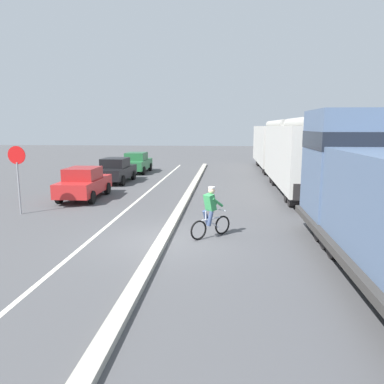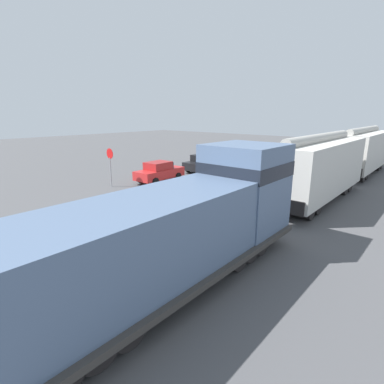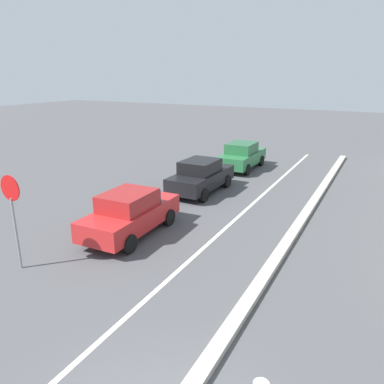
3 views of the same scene
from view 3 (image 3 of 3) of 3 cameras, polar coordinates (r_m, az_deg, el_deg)
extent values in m
cube|color=#B2AD9E|center=(11.14, 11.09, -12.33)|extent=(0.36, 36.00, 0.16)
cube|color=silver|center=(11.96, -0.15, -10.18)|extent=(0.14, 36.00, 0.01)
cube|color=red|center=(13.66, -9.25, -3.70)|extent=(1.81, 4.24, 0.70)
cube|color=maroon|center=(13.32, -9.76, -1.30)|extent=(1.55, 1.94, 0.60)
cube|color=#1E232D|center=(14.11, -7.39, -0.32)|extent=(1.43, 0.16, 0.51)
cylinder|color=black|center=(15.21, -8.87, -2.84)|extent=(0.24, 0.65, 0.64)
cylinder|color=black|center=(14.39, -3.56, -3.86)|extent=(0.24, 0.65, 0.64)
cylinder|color=black|center=(13.33, -15.27, -6.29)|extent=(0.24, 0.65, 0.64)
cylinder|color=black|center=(12.39, -9.57, -7.78)|extent=(0.24, 0.65, 0.64)
cube|color=black|center=(18.31, 1.42, 2.05)|extent=(1.78, 4.23, 0.70)
cube|color=black|center=(18.02, 1.21, 3.93)|extent=(1.54, 1.93, 0.60)
cube|color=#1E232D|center=(18.90, 2.62, 4.41)|extent=(1.43, 0.15, 0.51)
cylinder|color=black|center=(19.88, 1.08, 2.26)|extent=(0.23, 0.64, 0.64)
cylinder|color=black|center=(19.21, 5.34, 1.64)|extent=(0.23, 0.64, 0.64)
cylinder|color=black|center=(17.71, -2.86, 0.31)|extent=(0.23, 0.64, 0.64)
cylinder|color=black|center=(16.95, 1.80, -0.47)|extent=(0.23, 0.64, 0.64)
cube|color=#286B3D|center=(23.07, 7.63, 5.16)|extent=(1.71, 4.21, 0.70)
cube|color=#225B34|center=(22.80, 7.56, 6.69)|extent=(1.51, 1.90, 0.60)
cube|color=#1E232D|center=(23.73, 8.40, 6.96)|extent=(1.43, 0.12, 0.51)
cylinder|color=black|center=(24.61, 6.88, 5.14)|extent=(0.22, 0.64, 0.64)
cylinder|color=black|center=(24.10, 10.48, 4.71)|extent=(0.22, 0.64, 0.64)
cylinder|color=black|center=(22.25, 4.47, 3.88)|extent=(0.22, 0.64, 0.64)
cylinder|color=black|center=(21.69, 8.40, 3.38)|extent=(0.22, 0.64, 0.64)
cylinder|color=gray|center=(12.13, -25.18, -5.84)|extent=(0.07, 0.07, 2.20)
cylinder|color=red|center=(11.70, -25.99, 0.52)|extent=(0.76, 0.03, 0.76)
cylinder|color=white|center=(11.70, -25.93, 0.54)|extent=(0.48, 0.01, 0.48)
camera|label=1|loc=(8.52, -144.87, -27.64)|focal=35.00mm
camera|label=2|loc=(11.43, 148.86, -16.24)|focal=28.00mm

